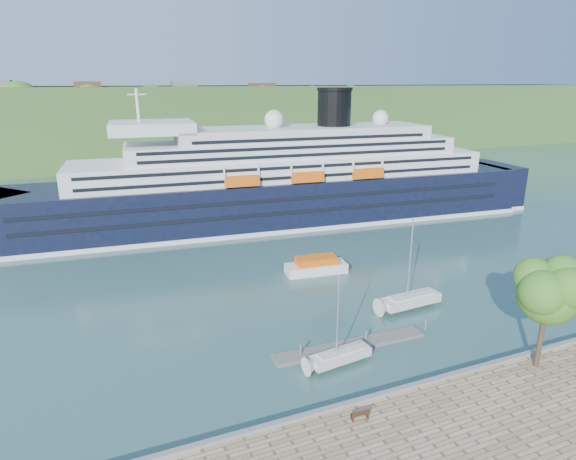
% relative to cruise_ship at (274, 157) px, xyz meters
% --- Properties ---
extents(ground, '(400.00, 400.00, 0.00)m').
position_rel_cruise_ship_xyz_m(ground, '(-9.36, -53.66, -12.31)').
color(ground, '#2D514C').
rests_on(ground, ground).
extents(far_hillside, '(400.00, 50.00, 24.00)m').
position_rel_cruise_ship_xyz_m(far_hillside, '(-9.36, 91.34, -0.31)').
color(far_hillside, '#365A24').
rests_on(far_hillside, ground).
extents(quay_coping, '(220.00, 0.50, 0.30)m').
position_rel_cruise_ship_xyz_m(quay_coping, '(-9.36, -53.86, -11.16)').
color(quay_coping, slate).
rests_on(quay_coping, promenade).
extents(cruise_ship, '(110.58, 24.85, 24.62)m').
position_rel_cruise_ship_xyz_m(cruise_ship, '(0.00, 0.00, 0.00)').
color(cruise_ship, black).
rests_on(cruise_ship, ground).
extents(park_bench, '(1.56, 0.81, 0.95)m').
position_rel_cruise_ship_xyz_m(park_bench, '(-14.34, -55.60, -10.83)').
color(park_bench, '#452413').
rests_on(park_bench, promenade).
extents(promenade_tree, '(6.88, 6.88, 11.39)m').
position_rel_cruise_ship_xyz_m(promenade_tree, '(4.09, -55.44, -5.62)').
color(promenade_tree, '#346A1B').
rests_on(promenade_tree, promenade).
extents(floating_pontoon, '(16.32, 2.41, 0.36)m').
position_rel_cruise_ship_xyz_m(floating_pontoon, '(-8.99, -44.77, -12.13)').
color(floating_pontoon, slate).
rests_on(floating_pontoon, ground).
extents(sailboat_white_near, '(6.92, 2.65, 8.71)m').
position_rel_cruise_ship_xyz_m(sailboat_white_near, '(-11.40, -47.10, -7.95)').
color(sailboat_white_near, silver).
rests_on(sailboat_white_near, ground).
extents(sailboat_white_far, '(8.33, 2.78, 10.60)m').
position_rel_cruise_ship_xyz_m(sailboat_white_far, '(1.81, -39.90, -7.01)').
color(sailboat_white_far, silver).
rests_on(sailboat_white_far, ground).
extents(tender_launch, '(8.88, 3.92, 2.38)m').
position_rel_cruise_ship_xyz_m(tender_launch, '(-3.69, -25.73, -11.12)').
color(tender_launch, '#ED5D0D').
rests_on(tender_launch, ground).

